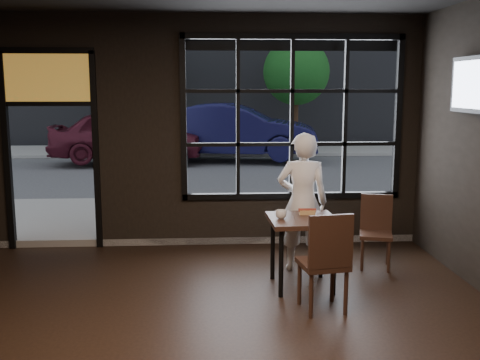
{
  "coord_description": "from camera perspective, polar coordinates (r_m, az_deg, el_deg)",
  "views": [
    {
      "loc": [
        0.01,
        -4.26,
        2.23
      ],
      "look_at": [
        0.4,
        2.2,
        1.15
      ],
      "focal_mm": 42.0,
      "sensor_mm": 36.0,
      "label": 1
    }
  ],
  "objects": [
    {
      "name": "man",
      "position": [
        6.85,
        6.36,
        -2.24
      ],
      "size": [
        0.66,
        0.47,
        1.69
      ],
      "primitive_type": "imported",
      "rotation": [
        0.0,
        0.0,
        3.03
      ],
      "color": "white",
      "rests_on": "floor"
    },
    {
      "name": "cafe_table",
      "position": [
        6.36,
        6.33,
        -7.31
      ],
      "size": [
        0.77,
        0.77,
        0.8
      ],
      "primitive_type": "cube",
      "rotation": [
        0.0,
        0.0,
        0.04
      ],
      "color": "black",
      "rests_on": "floor"
    },
    {
      "name": "stained_transom",
      "position": [
        8.04,
        -18.96,
        9.83
      ],
      "size": [
        1.2,
        0.06,
        0.7
      ],
      "primitive_type": "cube",
      "color": "orange",
      "rests_on": "ground"
    },
    {
      "name": "window_frame",
      "position": [
        7.86,
        5.29,
        6.31
      ],
      "size": [
        3.06,
        0.12,
        2.28
      ],
      "primitive_type": "cube",
      "color": "black",
      "rests_on": "ground"
    },
    {
      "name": "chair_near",
      "position": [
        5.72,
        8.41,
        -8.09
      ],
      "size": [
        0.51,
        0.51,
        1.03
      ],
      "primitive_type": "cube",
      "rotation": [
        0.0,
        0.0,
        3.29
      ],
      "color": "black",
      "rests_on": "floor"
    },
    {
      "name": "tv",
      "position": [
        6.66,
        22.85,
        8.93
      ],
      "size": [
        0.12,
        1.05,
        0.62
      ],
      "primitive_type": "cube",
      "color": "black",
      "rests_on": "wall_right"
    },
    {
      "name": "hotdog",
      "position": [
        6.42,
        6.84,
        -3.24
      ],
      "size": [
        0.2,
        0.08,
        0.06
      ],
      "primitive_type": null,
      "rotation": [
        0.0,
        0.0,
        -0.01
      ],
      "color": "tan",
      "rests_on": "cafe_table"
    },
    {
      "name": "chair_window",
      "position": [
        7.15,
        13.65,
        -5.21
      ],
      "size": [
        0.48,
        0.48,
        0.9
      ],
      "primitive_type": "cube",
      "rotation": [
        0.0,
        0.0,
        -0.27
      ],
      "color": "black",
      "rests_on": "floor"
    },
    {
      "name": "cup",
      "position": [
        6.18,
        4.2,
        -3.51
      ],
      "size": [
        0.15,
        0.15,
        0.1
      ],
      "primitive_type": "imported",
      "rotation": [
        0.0,
        0.0,
        0.31
      ],
      "color": "silver",
      "rests_on": "cafe_table"
    },
    {
      "name": "tree_left",
      "position": [
        19.8,
        -10.0,
        10.99
      ],
      "size": [
        2.32,
        2.32,
        3.97
      ],
      "color": "#332114",
      "rests_on": "street_asphalt"
    },
    {
      "name": "navy_car",
      "position": [
        16.73,
        -0.62,
        5.0
      ],
      "size": [
        5.17,
        2.53,
        1.63
      ],
      "primitive_type": "imported",
      "rotation": [
        0.0,
        0.0,
        1.4
      ],
      "color": "#111139",
      "rests_on": "street_asphalt"
    },
    {
      "name": "street_asphalt",
      "position": [
        28.35,
        -3.48,
        4.94
      ],
      "size": [
        60.0,
        41.0,
        0.04
      ],
      "primitive_type": "cube",
      "color": "#545456",
      "rests_on": "ground"
    },
    {
      "name": "maroon_car",
      "position": [
        16.43,
        -11.4,
        4.45
      ],
      "size": [
        4.38,
        1.89,
        1.47
      ],
      "primitive_type": "imported",
      "rotation": [
        0.0,
        0.0,
        1.61
      ],
      "color": "#501523",
      "rests_on": "street_asphalt"
    },
    {
      "name": "tree_right",
      "position": [
        19.42,
        5.73,
        10.85
      ],
      "size": [
        2.25,
        2.25,
        3.84
      ],
      "color": "#332114",
      "rests_on": "street_asphalt"
    }
  ]
}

